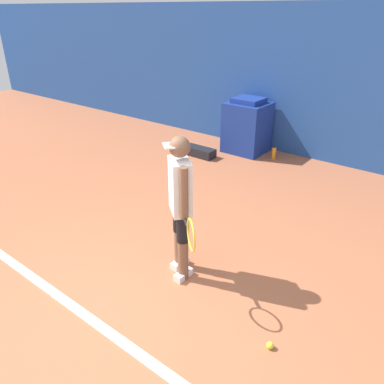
{
  "coord_description": "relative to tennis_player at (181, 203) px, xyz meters",
  "views": [
    {
      "loc": [
        2.32,
        -1.55,
        2.78
      ],
      "look_at": [
        0.05,
        1.36,
        0.96
      ],
      "focal_mm": 35.0,
      "sensor_mm": 36.0,
      "label": 1
    }
  ],
  "objects": [
    {
      "name": "ground_plane",
      "position": [
        -0.06,
        -1.15,
        -0.92
      ],
      "size": [
        24.0,
        24.0,
        0.0
      ],
      "primitive_type": "plane",
      "color": "#B76642"
    },
    {
      "name": "back_wall",
      "position": [
        -0.06,
        4.54,
        0.54
      ],
      "size": [
        24.0,
        0.1,
        2.91
      ],
      "color": "#234C99",
      "rests_on": "ground_plane"
    },
    {
      "name": "court_baseline",
      "position": [
        -0.06,
        -1.13,
        -0.91
      ],
      "size": [
        21.6,
        0.1,
        0.01
      ],
      "color": "white",
      "rests_on": "ground_plane"
    },
    {
      "name": "tennis_player",
      "position": [
        0.0,
        0.0,
        0.0
      ],
      "size": [
        0.74,
        0.64,
        1.65
      ],
      "rotation": [
        0.0,
        0.0,
        -0.69
      ],
      "color": "brown",
      "rests_on": "ground_plane"
    },
    {
      "name": "tennis_ball",
      "position": [
        1.32,
        -0.35,
        -0.88
      ],
      "size": [
        0.07,
        0.07,
        0.07
      ],
      "color": "#D1E533",
      "rests_on": "ground_plane"
    },
    {
      "name": "covered_chair",
      "position": [
        -1.54,
        4.05,
        -0.37
      ],
      "size": [
        0.82,
        0.77,
        1.14
      ],
      "color": "navy",
      "rests_on": "ground_plane"
    },
    {
      "name": "equipment_bag",
      "position": [
        -2.15,
        3.2,
        -0.83
      ],
      "size": [
        0.67,
        0.28,
        0.18
      ],
      "color": "black",
      "rests_on": "ground_plane"
    },
    {
      "name": "water_bottle",
      "position": [
        -0.85,
        4.0,
        -0.79
      ],
      "size": [
        0.08,
        0.08,
        0.27
      ],
      "color": "orange",
      "rests_on": "ground_plane"
    }
  ]
}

